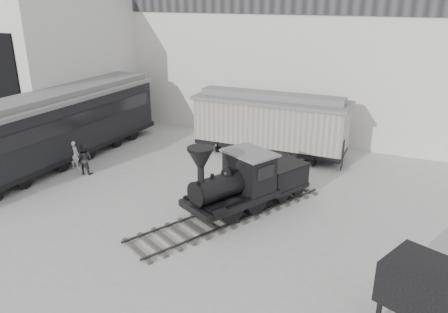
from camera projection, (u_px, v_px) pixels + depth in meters
The scene contains 9 objects.
ground at pixel (170, 236), 17.62m from camera, with size 90.00×90.00×0.00m, color #9E9E9B.
north_wall at pixel (287, 53), 28.43m from camera, with size 34.00×2.51×11.00m.
west_pavilion at pixel (63, 66), 30.22m from camera, with size 7.00×12.11×9.00m.
locomotive at pixel (243, 185), 19.23m from camera, with size 6.18×9.62×3.42m.
boxcar at pixel (270, 122), 26.02m from camera, with size 9.27×3.05×3.78m.
passenger_coach at pixel (65, 125), 25.06m from camera, with size 3.48×14.45×3.84m.
visitor_a at pixel (74, 155), 24.15m from camera, with size 0.59×0.39×1.62m, color silver.
visitor_b at pixel (85, 159), 23.45m from camera, with size 0.82×0.64×1.70m, color #2D2D2F.
coal_hopper at pixel (425, 291), 11.96m from camera, with size 2.64×2.43×2.33m.
Camera 1 is at (8.46, -13.05, 9.16)m, focal length 35.00 mm.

